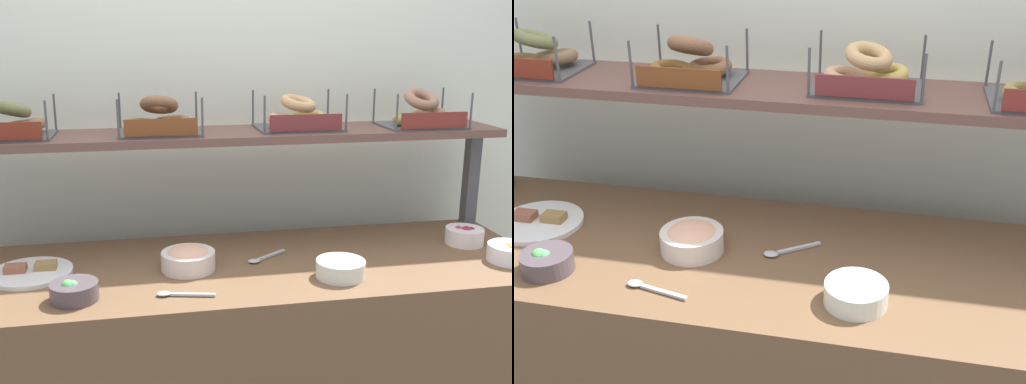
% 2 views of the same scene
% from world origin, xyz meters
% --- Properties ---
extents(back_wall, '(3.32, 0.06, 2.40)m').
position_xyz_m(back_wall, '(0.00, 0.55, 1.20)').
color(back_wall, silver).
rests_on(back_wall, ground_plane).
extents(deli_counter, '(2.12, 0.70, 0.85)m').
position_xyz_m(deli_counter, '(0.00, 0.00, 0.42)').
color(deli_counter, brown).
rests_on(deli_counter, ground_plane).
extents(shelf_riser_right, '(0.05, 0.05, 0.40)m').
position_xyz_m(shelf_riser_right, '(1.00, 0.27, 1.05)').
color(shelf_riser_right, '#4C4C51').
rests_on(shelf_riser_right, deli_counter).
extents(upper_shelf, '(2.08, 0.32, 0.03)m').
position_xyz_m(upper_shelf, '(0.00, 0.27, 1.26)').
color(upper_shelf, brown).
rests_on(upper_shelf, shelf_riser_left).
extents(bowl_lox_spread, '(0.19, 0.19, 0.08)m').
position_xyz_m(bowl_lox_spread, '(-0.20, -0.02, 0.89)').
color(bowl_lox_spread, silver).
rests_on(bowl_lox_spread, deli_counter).
extents(bowl_fruit_salad, '(0.16, 0.16, 0.07)m').
position_xyz_m(bowl_fruit_salad, '(0.93, -0.15, 0.88)').
color(bowl_fruit_salad, white).
rests_on(bowl_fruit_salad, deli_counter).
extents(bowl_veggie_mix, '(0.15, 0.15, 0.07)m').
position_xyz_m(bowl_veggie_mix, '(-0.56, -0.20, 0.88)').
color(bowl_veggie_mix, '#50454B').
rests_on(bowl_veggie_mix, deli_counter).
extents(bowl_beet_salad, '(0.14, 0.14, 0.07)m').
position_xyz_m(bowl_beet_salad, '(0.86, 0.05, 0.88)').
color(bowl_beet_salad, white).
rests_on(bowl_beet_salad, deli_counter).
extents(bowl_cream_cheese, '(0.16, 0.16, 0.07)m').
position_xyz_m(bowl_cream_cheese, '(0.29, -0.18, 0.89)').
color(bowl_cream_cheese, silver).
rests_on(bowl_cream_cheese, deli_counter).
extents(serving_plate_white, '(0.28, 0.28, 0.04)m').
position_xyz_m(serving_plate_white, '(-0.73, 0.03, 0.86)').
color(serving_plate_white, white).
rests_on(serving_plate_white, deli_counter).
extents(serving_spoon_near_plate, '(0.18, 0.06, 0.01)m').
position_xyz_m(serving_spoon_near_plate, '(-0.26, -0.23, 0.86)').
color(serving_spoon_near_plate, '#B7B7BC').
rests_on(serving_spoon_near_plate, deli_counter).
extents(serving_spoon_by_edge, '(0.16, 0.11, 0.01)m').
position_xyz_m(serving_spoon_by_edge, '(0.06, 0.02, 0.86)').
color(serving_spoon_by_edge, '#B7B7BC').
rests_on(serving_spoon_by_edge, deli_counter).
extents(bagel_basket_poppy, '(0.28, 0.26, 0.14)m').
position_xyz_m(bagel_basket_poppy, '(-0.79, 0.27, 1.33)').
color(bagel_basket_poppy, '#4C4C51').
rests_on(bagel_basket_poppy, upper_shelf).
extents(bagel_basket_cinnamon_raisin, '(0.30, 0.25, 0.15)m').
position_xyz_m(bagel_basket_cinnamon_raisin, '(-0.27, 0.26, 1.33)').
color(bagel_basket_cinnamon_raisin, '#4C4C51').
rests_on(bagel_basket_cinnamon_raisin, upper_shelf).
extents(bagel_basket_sesame, '(0.32, 0.26, 0.14)m').
position_xyz_m(bagel_basket_sesame, '(0.26, 0.28, 1.33)').
color(bagel_basket_sesame, '#4C4C51').
rests_on(bagel_basket_sesame, upper_shelf).
extents(bagel_basket_everything, '(0.31, 0.25, 0.15)m').
position_xyz_m(bagel_basket_everything, '(0.75, 0.25, 1.33)').
color(bagel_basket_everything, '#4C4C51').
rests_on(bagel_basket_everything, upper_shelf).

